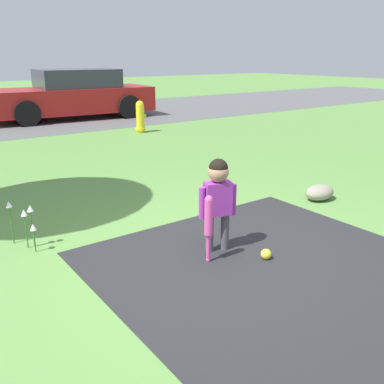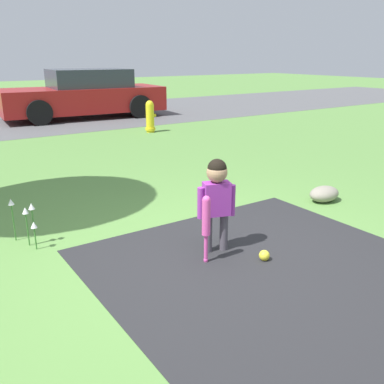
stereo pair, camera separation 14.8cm
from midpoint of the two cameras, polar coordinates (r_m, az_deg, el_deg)
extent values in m
plane|color=#5B8C42|center=(3.88, 3.87, -9.32)|extent=(60.00, 60.00, 0.00)
cylinder|color=#4C4751|center=(3.99, 3.21, -5.57)|extent=(0.08, 0.08, 0.36)
cylinder|color=#4C4751|center=(4.04, 5.31, -5.32)|extent=(0.08, 0.08, 0.36)
cube|color=purple|center=(3.90, 4.38, -0.90)|extent=(0.27, 0.20, 0.31)
cylinder|color=purple|center=(3.86, 2.26, -1.49)|extent=(0.06, 0.06, 0.29)
cylinder|color=purple|center=(3.96, 6.43, -1.10)|extent=(0.06, 0.06, 0.29)
sphere|color=tan|center=(3.82, 4.46, 2.65)|extent=(0.19, 0.19, 0.19)
sphere|color=black|center=(3.82, 4.48, 3.13)|extent=(0.17, 0.17, 0.17)
sphere|color=#E54CA5|center=(3.87, 2.96, -9.03)|extent=(0.04, 0.04, 0.04)
cylinder|color=#E54CA5|center=(3.82, 2.99, -7.53)|extent=(0.03, 0.03, 0.26)
cylinder|color=#E54CA5|center=(3.70, 3.06, -3.41)|extent=(0.07, 0.07, 0.32)
sphere|color=#E54CA5|center=(3.65, 3.10, -1.04)|extent=(0.07, 0.07, 0.07)
sphere|color=yellow|center=(3.94, 10.69, -8.31)|extent=(0.10, 0.10, 0.10)
cylinder|color=yellow|center=(10.32, -5.20, 9.75)|extent=(0.19, 0.19, 0.65)
sphere|color=yellow|center=(10.28, -5.25, 11.55)|extent=(0.18, 0.18, 0.18)
cylinder|color=yellow|center=(10.35, -5.16, 8.38)|extent=(0.24, 0.24, 0.05)
cylinder|color=yellow|center=(10.36, -4.68, 10.16)|extent=(0.09, 0.07, 0.07)
cube|color=maroon|center=(13.09, -14.02, 11.87)|extent=(4.67, 2.12, 0.68)
cube|color=#2D333D|center=(13.11, -13.24, 14.56)|extent=(2.30, 1.73, 0.51)
cylinder|color=black|center=(11.92, -19.33, 9.94)|extent=(0.67, 0.23, 0.66)
cylinder|color=black|center=(13.68, -20.80, 10.68)|extent=(0.67, 0.23, 0.66)
cylinder|color=black|center=(12.73, -6.59, 11.25)|extent=(0.67, 0.23, 0.66)
cylinder|color=black|center=(14.39, -9.49, 11.88)|extent=(0.67, 0.23, 0.66)
cylinder|color=#38702D|center=(4.30, -19.22, -5.89)|extent=(0.01, 0.01, 0.22)
cone|color=silver|center=(4.24, -19.41, -4.15)|extent=(0.06, 0.06, 0.06)
cylinder|color=#38702D|center=(4.54, -21.82, -3.83)|extent=(0.01, 0.01, 0.38)
cone|color=silver|center=(4.47, -22.14, -1.23)|extent=(0.06, 0.06, 0.06)
cylinder|color=#38702D|center=(4.39, -20.17, -4.73)|extent=(0.01, 0.01, 0.33)
cone|color=silver|center=(4.32, -20.44, -2.33)|extent=(0.06, 0.06, 0.06)
cylinder|color=#38702D|center=(4.38, -19.43, -4.42)|extent=(0.01, 0.01, 0.36)
cone|color=silver|center=(4.31, -19.71, -1.80)|extent=(0.06, 0.06, 0.06)
ellipsoid|color=gray|center=(5.65, 17.94, -0.24)|extent=(0.42, 0.29, 0.19)
camera|label=1|loc=(0.07, -88.99, 0.32)|focal=40.00mm
camera|label=2|loc=(0.07, 91.01, -0.32)|focal=40.00mm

